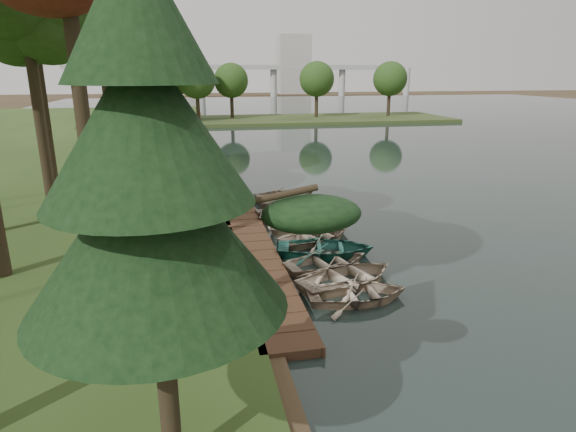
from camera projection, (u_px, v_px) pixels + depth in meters
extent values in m
plane|color=#3D2F1D|center=(291.00, 245.00, 19.29)|extent=(300.00, 300.00, 0.00)
cube|color=black|center=(568.00, 148.00, 43.75)|extent=(130.00, 200.00, 0.05)
cube|color=#392416|center=(251.00, 244.00, 18.94)|extent=(1.60, 16.00, 0.30)
cube|color=#32411D|center=(274.00, 120.00, 67.69)|extent=(50.00, 14.00, 0.45)
cylinder|color=black|center=(97.00, 103.00, 62.51)|extent=(0.50, 0.50, 4.80)
sphere|color=#284617|center=(94.00, 74.00, 61.48)|extent=(5.60, 5.60, 5.60)
cylinder|color=black|center=(150.00, 102.00, 63.78)|extent=(0.50, 0.50, 4.80)
sphere|color=#284617|center=(148.00, 74.00, 62.75)|extent=(5.60, 5.60, 5.60)
cylinder|color=black|center=(201.00, 102.00, 65.04)|extent=(0.50, 0.50, 4.80)
sphere|color=#284617|center=(200.00, 74.00, 64.01)|extent=(5.60, 5.60, 5.60)
cylinder|color=black|center=(250.00, 101.00, 66.31)|extent=(0.50, 0.50, 4.80)
sphere|color=#284617|center=(250.00, 74.00, 65.28)|extent=(5.60, 5.60, 5.60)
cylinder|color=black|center=(297.00, 100.00, 67.57)|extent=(0.50, 0.50, 4.80)
sphere|color=#284617|center=(297.00, 74.00, 66.54)|extent=(5.60, 5.60, 5.60)
cylinder|color=black|center=(343.00, 100.00, 68.84)|extent=(0.50, 0.50, 4.80)
sphere|color=#284617|center=(344.00, 74.00, 67.80)|extent=(5.60, 5.60, 5.60)
cylinder|color=black|center=(387.00, 99.00, 70.10)|extent=(0.50, 0.50, 4.80)
sphere|color=#284617|center=(388.00, 74.00, 69.07)|extent=(5.60, 5.60, 5.60)
cube|color=#A5A5A0|center=(237.00, 67.00, 131.57)|extent=(90.00, 4.00, 1.20)
cylinder|color=#A5A5A0|center=(125.00, 83.00, 127.03)|extent=(1.80, 1.80, 8.00)
cylinder|color=#A5A5A0|center=(201.00, 82.00, 130.82)|extent=(1.80, 1.80, 8.00)
cylinder|color=#A5A5A0|center=(274.00, 82.00, 134.62)|extent=(1.80, 1.80, 8.00)
cylinder|color=#A5A5A0|center=(342.00, 82.00, 138.41)|extent=(1.80, 1.80, 8.00)
cylinder|color=#A5A5A0|center=(407.00, 82.00, 142.20)|extent=(1.80, 1.80, 8.00)
cube|color=#A5A5A0|center=(294.00, 65.00, 153.86)|extent=(10.00, 8.00, 18.00)
cube|color=#A5A5A0|center=(183.00, 74.00, 152.78)|extent=(8.00, 8.00, 12.00)
imported|color=tan|center=(358.00, 291.00, 14.39)|extent=(3.18, 2.32, 0.65)
imported|color=tan|center=(349.00, 275.00, 15.44)|extent=(4.20, 3.61, 0.73)
imported|color=tan|center=(328.00, 260.00, 16.76)|extent=(3.59, 2.94, 0.65)
imported|color=#276C5B|center=(325.00, 246.00, 17.91)|extent=(4.10, 3.31, 0.75)
imported|color=tan|center=(316.00, 235.00, 19.35)|extent=(3.88, 3.38, 0.67)
imported|color=tan|center=(310.00, 225.00, 20.45)|extent=(3.69, 2.86, 0.70)
imported|color=tan|center=(296.00, 215.00, 21.90)|extent=(3.96, 3.26, 0.71)
imported|color=tan|center=(292.00, 210.00, 22.79)|extent=(3.61, 2.77, 0.69)
imported|color=tan|center=(293.00, 202.00, 24.28)|extent=(3.78, 3.16, 0.67)
imported|color=tan|center=(285.00, 194.00, 25.88)|extent=(3.59, 2.80, 0.68)
imported|color=tan|center=(186.00, 177.00, 28.53)|extent=(4.16, 3.59, 0.72)
cylinder|color=black|center=(83.00, 120.00, 14.47)|extent=(0.44, 0.44, 9.92)
cylinder|color=black|center=(40.00, 125.00, 20.30)|extent=(0.41, 0.41, 8.45)
ellipsoid|color=#284617|center=(24.00, 17.00, 19.09)|extent=(3.82, 3.82, 3.25)
cylinder|color=black|center=(40.00, 85.00, 23.35)|extent=(0.47, 0.47, 11.55)
cylinder|color=black|center=(106.00, 89.00, 27.19)|extent=(0.46, 0.46, 10.91)
cylinder|color=black|center=(167.00, 378.00, 7.53)|extent=(0.32, 0.32, 3.51)
cone|color=black|center=(154.00, 223.00, 6.80)|extent=(3.80, 3.80, 2.60)
cone|color=black|center=(145.00, 121.00, 6.39)|extent=(2.90, 2.90, 2.25)
cone|color=black|center=(136.00, 5.00, 5.98)|extent=(2.00, 2.00, 1.90)
cone|color=#3F661E|center=(218.00, 241.00, 17.37)|extent=(0.60, 0.60, 1.04)
cone|color=#3F661E|center=(229.00, 247.00, 16.78)|extent=(0.60, 0.60, 1.01)
cone|color=#3F661E|center=(202.00, 191.00, 25.02)|extent=(0.60, 0.60, 0.87)
cone|color=#3F661E|center=(195.00, 201.00, 22.87)|extent=(0.60, 0.60, 0.95)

